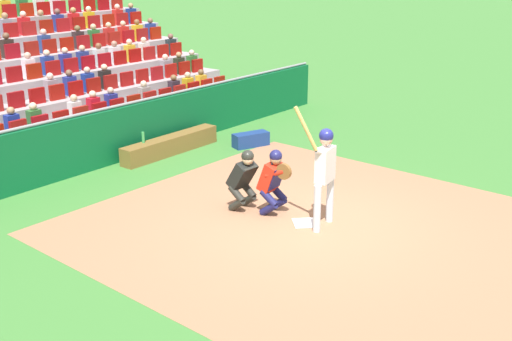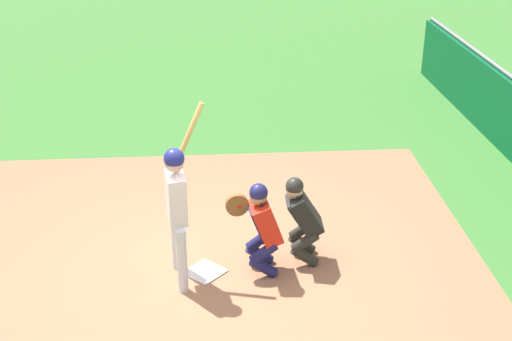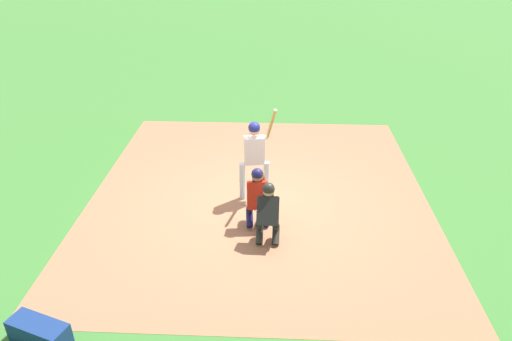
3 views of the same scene
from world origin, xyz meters
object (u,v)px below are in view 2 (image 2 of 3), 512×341
object	(u,v)px
home_plate_marker	(205,272)
home_plate_umpire	(302,215)
catcher_crouching	(261,223)
batter_at_plate	(177,199)

from	to	relation	value
home_plate_marker	home_plate_umpire	world-z (taller)	home_plate_umpire
home_plate_umpire	catcher_crouching	bearing A→B (deg)	110.20
catcher_crouching	home_plate_umpire	world-z (taller)	catcher_crouching
catcher_crouching	home_plate_umpire	distance (m)	0.60
home_plate_marker	batter_at_plate	xyz separation A→B (m)	(-0.09, 0.31, 1.14)
batter_at_plate	home_plate_marker	bearing A→B (deg)	-74.22
batter_at_plate	home_plate_umpire	world-z (taller)	batter_at_plate
batter_at_plate	catcher_crouching	world-z (taller)	batter_at_plate
home_plate_umpire	home_plate_marker	bearing A→B (deg)	98.77
home_plate_marker	catcher_crouching	bearing A→B (deg)	-90.41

